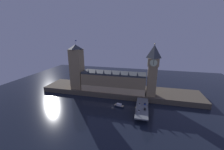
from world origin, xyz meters
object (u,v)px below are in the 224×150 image
Objects in this scene: car_northbound_lead at (140,104)px; street_lamp_near at (135,109)px; clock_tower at (153,69)px; boat_upstream at (119,106)px; victoria_tower at (77,67)px; car_southbound_trail at (145,104)px; pedestrian_near_rail at (136,111)px; car_southbound_lead at (145,109)px; street_lamp_mid at (148,104)px; car_northbound_trail at (139,111)px; pedestrian_mid_walk at (148,106)px.

street_lamp_near reaches higher than car_northbound_lead.
clock_tower is 8.94× the size of street_lamp_near.
car_northbound_lead is 24.02m from boat_upstream.
victoria_tower reaches higher than car_southbound_trail.
car_northbound_lead is at bearing 80.16° from pedestrian_near_rail.
clock_tower is 50.88m from car_southbound_lead.
street_lamp_near reaches higher than street_lamp_mid.
victoria_tower is at bearing 157.96° from car_southbound_lead.
car_southbound_trail is (96.14, -27.41, -31.56)m from victoria_tower.
boat_upstream is at bearing 147.85° from car_northbound_trail.
street_lamp_near reaches higher than pedestrian_near_rail.
car_northbound_trail reaches higher than car_southbound_trail.
boat_upstream is at bearing 171.35° from street_lamp_mid.
victoria_tower is 17.37× the size of car_northbound_lead.
street_lamp_near is at bearing -123.66° from pedestrian_mid_walk.
car_northbound_lead is at bearing -18.40° from victoria_tower.
car_northbound_lead is 10.59m from car_southbound_lead.
car_southbound_trail is 0.61× the size of street_lamp_near.
pedestrian_near_rail is at bearing -126.65° from pedestrian_mid_walk.
pedestrian_mid_walk reaches higher than car_southbound_lead.
clock_tower is at bearing 65.78° from car_northbound_lead.
clock_tower is at bearing 79.67° from car_southbound_lead.
pedestrian_near_rail is at bearing -138.11° from car_southbound_lead.
pedestrian_near_rail is (-8.66, -7.77, 0.32)m from car_southbound_lead.
clock_tower is 13.72× the size of car_northbound_trail.
boat_upstream is at bearing 162.04° from car_southbound_lead.
clock_tower is 43.37m from car_southbound_trail.
clock_tower is 60.04m from boat_upstream.
car_northbound_trail is 0.70× the size of street_lamp_mid.
street_lamp_near is at bearing -131.65° from car_southbound_lead.
car_southbound_lead is 6.66m from street_lamp_mid.
car_northbound_lead is 0.54× the size of street_lamp_near.
car_northbound_lead is 2.14× the size of pedestrian_near_rail.
car_southbound_lead is at bearing -90.00° from car_southbound_trail.
victoria_tower is at bearing 160.92° from street_lamp_mid.
car_southbound_lead is at bearing -22.04° from victoria_tower.
pedestrian_mid_walk is 21.88m from street_lamp_near.
car_northbound_lead reaches higher than car_northbound_trail.
clock_tower is at bearing 82.53° from pedestrian_mid_walk.
victoria_tower is 37.14× the size of pedestrian_near_rail.
car_northbound_trail is 17.75m from car_southbound_trail.
car_northbound_lead reaches higher than car_southbound_lead.
street_lamp_near is (-3.29, -4.92, 3.88)m from car_northbound_trail.
car_northbound_trail is at bearing -132.74° from street_lamp_mid.
pedestrian_mid_walk is (99.03, -31.18, -31.38)m from victoria_tower.
clock_tower is 44.80m from street_lamp_mid.
car_northbound_trail is 3.03× the size of pedestrian_mid_walk.
car_northbound_lead is at bearing 90.00° from car_northbound_trail.
clock_tower is at bearing 70.92° from pedestrian_near_rail.
victoria_tower is 9.35× the size of street_lamp_near.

